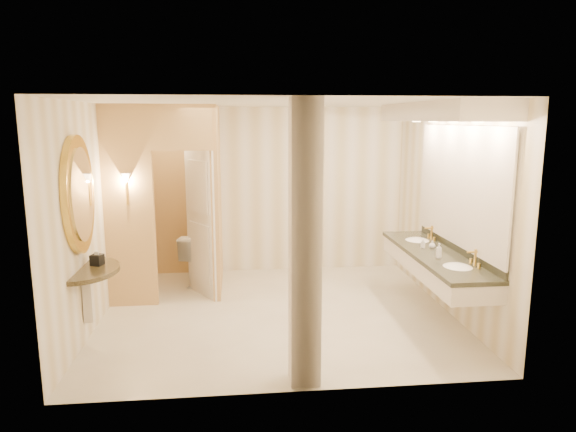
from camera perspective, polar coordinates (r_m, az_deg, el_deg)
name	(u,v)px	position (r m, az deg, el deg)	size (l,w,h in m)	color
floor	(277,313)	(6.87, -1.20, -10.69)	(4.50, 4.50, 0.00)	white
ceiling	(276,103)	(6.40, -1.29, 12.46)	(4.50, 4.50, 0.00)	silver
wall_back	(267,190)	(8.47, -2.36, 2.86)	(4.50, 0.02, 2.70)	white
wall_front	(296,252)	(4.55, 0.84, -3.97)	(4.50, 0.02, 2.70)	white
wall_left	(94,215)	(6.70, -20.79, 0.09)	(0.02, 4.00, 2.70)	white
wall_right	(448,209)	(7.04, 17.32, 0.79)	(0.02, 4.00, 2.70)	white
toilet_closet	(193,199)	(7.45, -10.56, 1.88)	(1.50, 1.55, 2.70)	#EDC57C
wall_sconce	(126,180)	(6.99, -17.53, 3.87)	(0.14, 0.14, 0.42)	gold
vanity	(441,192)	(6.53, 16.64, 2.56)	(0.75, 2.59, 2.09)	silver
console_shelf	(81,227)	(6.05, -22.05, -1.14)	(0.99, 0.99, 1.95)	black
pillar	(305,246)	(4.76, 1.90, -3.33)	(0.28, 0.28, 2.70)	silver
tissue_box	(97,260)	(6.22, -20.45, -4.58)	(0.12, 0.12, 0.12)	black
toilet	(199,258)	(8.08, -9.87, -4.58)	(0.44, 0.78, 0.79)	white
soap_bottle_a	(423,243)	(6.83, 14.76, -2.92)	(0.06, 0.06, 0.12)	beige
soap_bottle_b	(432,245)	(6.82, 15.73, -3.08)	(0.08, 0.08, 0.10)	silver
soap_bottle_c	(439,251)	(6.36, 16.42, -3.73)	(0.07, 0.07, 0.18)	#C6B28C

